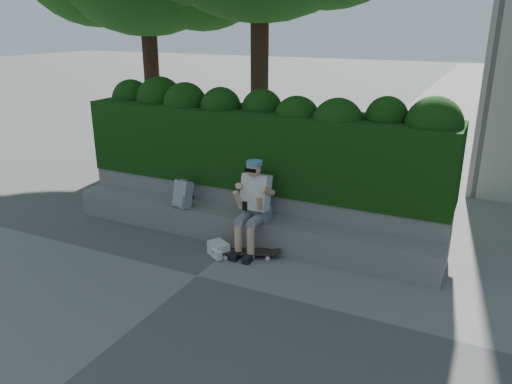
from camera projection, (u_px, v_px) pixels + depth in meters
The scene contains 8 objects.
ground at pixel (197, 276), 6.73m from camera, with size 80.00×80.00×0.00m, color slate.
bench_ledge at pixel (240, 228), 7.72m from camera, with size 6.00×0.45×0.45m, color gray.
planter_wall at pixel (253, 209), 8.08m from camera, with size 6.00×0.50×0.75m, color gray.
hedge at pixel (260, 147), 7.95m from camera, with size 6.00×1.00×1.20m, color black.
person at pixel (254, 203), 7.26m from camera, with size 0.40×0.76×1.38m.
skateboard at pixel (247, 252), 7.25m from camera, with size 0.88×0.56×0.09m.
backpack_plaid at pixel (183, 194), 7.89m from camera, with size 0.29×0.16×0.43m, color #B6B8BC.
backpack_ground at pixel (219, 249), 7.30m from camera, with size 0.31×0.22×0.20m, color silver.
Camera 1 is at (3.34, -5.04, 3.27)m, focal length 35.00 mm.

